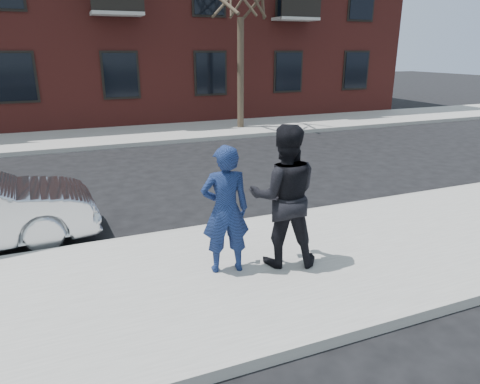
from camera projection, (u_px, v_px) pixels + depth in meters
name	position (u px, v px, depth m)	size (l,w,h in m)	color
ground	(240.00, 272.00, 6.40)	(100.00, 100.00, 0.00)	black
near_sidewalk	(247.00, 275.00, 6.16)	(50.00, 3.50, 0.15)	gray
near_curb	(208.00, 229.00, 7.74)	(50.00, 0.10, 0.15)	#999691
far_sidewalk	(129.00, 135.00, 16.27)	(50.00, 3.50, 0.15)	gray
far_curb	(137.00, 144.00, 14.68)	(50.00, 0.10, 0.15)	#999691
man_hoodie	(225.00, 210.00, 5.87)	(0.73, 0.57, 1.83)	navy
man_peacoat	(284.00, 196.00, 6.06)	(1.21, 1.07, 2.06)	black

